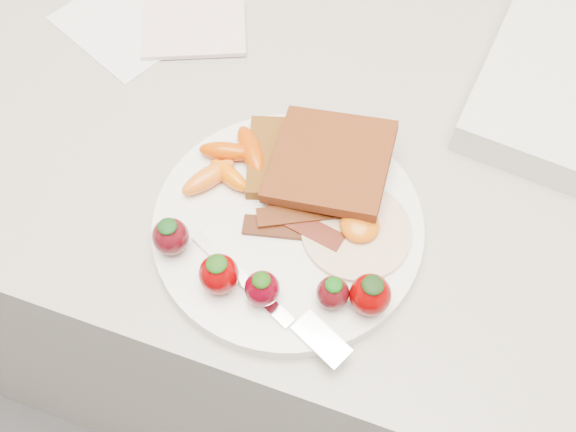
% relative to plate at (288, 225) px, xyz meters
% --- Properties ---
extents(counter, '(2.00, 0.60, 0.90)m').
position_rel_plate_xyz_m(counter, '(0.03, 0.14, -0.46)').
color(counter, gray).
rests_on(counter, ground).
extents(plate, '(0.27, 0.27, 0.02)m').
position_rel_plate_xyz_m(plate, '(0.00, 0.00, 0.00)').
color(plate, white).
rests_on(plate, counter).
extents(toast_lower, '(0.12, 0.12, 0.01)m').
position_rel_plate_xyz_m(toast_lower, '(-0.02, 0.07, 0.02)').
color(toast_lower, '#4D2611').
rests_on(toast_lower, plate).
extents(toast_upper, '(0.13, 0.13, 0.03)m').
position_rel_plate_xyz_m(toast_upper, '(0.02, 0.07, 0.03)').
color(toast_upper, '#491804').
rests_on(toast_upper, toast_lower).
extents(fried_egg, '(0.14, 0.14, 0.02)m').
position_rel_plate_xyz_m(fried_egg, '(0.07, 0.01, 0.01)').
color(fried_egg, white).
rests_on(fried_egg, plate).
extents(bacon_strips, '(0.10, 0.07, 0.01)m').
position_rel_plate_xyz_m(bacon_strips, '(0.01, -0.00, 0.01)').
color(bacon_strips, black).
rests_on(bacon_strips, plate).
extents(baby_carrots, '(0.08, 0.11, 0.02)m').
position_rel_plate_xyz_m(baby_carrots, '(-0.08, 0.04, 0.02)').
color(baby_carrots, '#BF4200').
rests_on(baby_carrots, plate).
extents(strawberries, '(0.23, 0.06, 0.05)m').
position_rel_plate_xyz_m(strawberries, '(0.01, -0.07, 0.03)').
color(strawberries, '#48080F').
rests_on(strawberries, plate).
extents(fork, '(0.18, 0.09, 0.00)m').
position_rel_plate_xyz_m(fork, '(0.02, -0.09, 0.01)').
color(fork, silver).
rests_on(fork, plate).
extents(paper_sheet, '(0.23, 0.26, 0.00)m').
position_rel_plate_xyz_m(paper_sheet, '(-0.27, 0.25, -0.01)').
color(paper_sheet, white).
rests_on(paper_sheet, counter).
extents(notepad, '(0.19, 0.22, 0.01)m').
position_rel_plate_xyz_m(notepad, '(-0.22, 0.27, -0.00)').
color(notepad, beige).
rests_on(notepad, paper_sheet).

